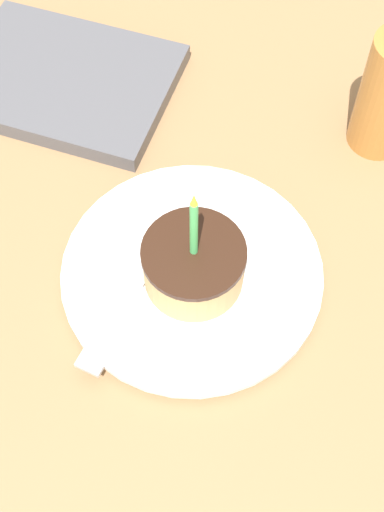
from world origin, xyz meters
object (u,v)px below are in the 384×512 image
object	(u,v)px
plate	(192,273)
fork	(130,296)
cake_slice	(194,264)
marble_board	(66,81)

from	to	relation	value
plate	fork	world-z (taller)	fork
cake_slice	marble_board	size ratio (longest dim) A/B	0.57
marble_board	fork	bearing A→B (deg)	126.10
fork	marble_board	bearing A→B (deg)	-53.90
plate	cake_slice	bearing A→B (deg)	118.35
fork	plate	bearing A→B (deg)	-133.11
plate	marble_board	world-z (taller)	marble_board
cake_slice	marble_board	bearing A→B (deg)	-41.88
plate	fork	xyz separation A→B (m)	(0.04, 0.05, 0.01)
fork	marble_board	distance (m)	0.29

